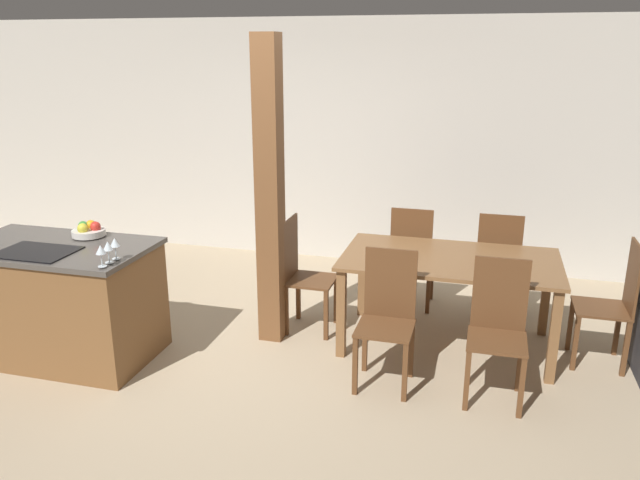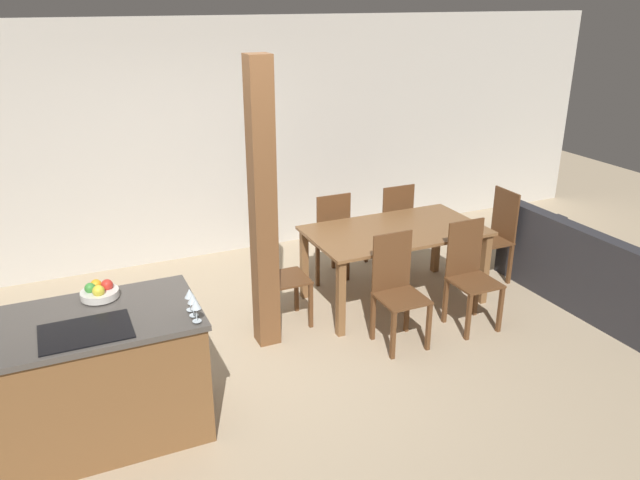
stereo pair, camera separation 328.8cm
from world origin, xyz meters
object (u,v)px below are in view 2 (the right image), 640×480
at_px(kitchen_island, 93,379).
at_px(fruit_bowl, 99,291).
at_px(couch, 590,274).
at_px(dining_chair_near_right, 470,273).
at_px(dining_chair_head_end, 277,274).
at_px(wine_glass_near, 196,305).
at_px(wine_glass_far, 190,294).
at_px(timber_post, 263,209).
at_px(dining_table, 395,239).
at_px(dining_chair_far_right, 392,225).
at_px(dining_chair_far_left, 329,235).
at_px(wine_glass_middle, 193,299).
at_px(dining_chair_foot_end, 495,234).
at_px(dining_chair_near_left, 397,288).

relative_size(kitchen_island, fruit_bowl, 5.73).
height_order(fruit_bowl, couch, fruit_bowl).
relative_size(dining_chair_near_right, dining_chair_head_end, 1.00).
relative_size(dining_chair_head_end, couch, 0.51).
xyz_separation_m(wine_glass_near, couch, (4.10, 0.52, -0.78)).
distance_m(wine_glass_near, dining_chair_head_end, 1.77).
height_order(fruit_bowl, wine_glass_far, wine_glass_far).
bearing_deg(timber_post, dining_table, 9.44).
relative_size(fruit_bowl, dining_chair_far_right, 0.26).
bearing_deg(dining_chair_far_left, dining_chair_near_right, 118.74).
xyz_separation_m(wine_glass_middle, dining_chair_near_right, (2.67, 0.54, -0.54)).
relative_size(dining_chair_near_right, dining_chair_foot_end, 1.00).
height_order(dining_chair_near_left, dining_chair_near_right, same).
relative_size(dining_table, timber_post, 0.69).
bearing_deg(wine_glass_middle, couch, 6.12).
relative_size(fruit_bowl, dining_table, 0.15).
height_order(wine_glass_middle, dining_chair_far_left, wine_glass_middle).
distance_m(kitchen_island, wine_glass_middle, 0.93).
relative_size(wine_glass_far, dining_table, 0.09).
relative_size(fruit_bowl, dining_chair_far_left, 0.26).
xyz_separation_m(dining_chair_head_end, timber_post, (-0.20, -0.24, 0.73)).
height_order(wine_glass_middle, timber_post, timber_post).
distance_m(wine_glass_near, dining_chair_near_left, 2.06).
height_order(couch, timber_post, timber_post).
bearing_deg(dining_table, fruit_bowl, -165.91).
bearing_deg(dining_chair_far_left, fruit_bowl, 30.19).
height_order(wine_glass_middle, dining_table, wine_glass_middle).
relative_size(wine_glass_near, couch, 0.08).
bearing_deg(wine_glass_middle, dining_chair_foot_end, 19.44).
xyz_separation_m(dining_chair_near_left, dining_chair_far_right, (0.77, 1.41, 0.00)).
bearing_deg(fruit_bowl, dining_chair_foot_end, 9.89).
xyz_separation_m(wine_glass_middle, dining_chair_far_left, (1.89, 1.95, -0.54)).
bearing_deg(couch, dining_table, 65.33).
distance_m(fruit_bowl, dining_chair_near_left, 2.47).
bearing_deg(dining_chair_foot_end, dining_chair_far_left, -113.45).
height_order(kitchen_island, wine_glass_near, wine_glass_near).
bearing_deg(wine_glass_far, dining_chair_near_left, 13.40).
xyz_separation_m(fruit_bowl, wine_glass_middle, (0.54, -0.54, 0.07)).
relative_size(dining_chair_near_right, timber_post, 0.40).
bearing_deg(couch, kitchen_island, 91.23).
distance_m(dining_chair_far_left, couch, 2.69).
relative_size(kitchen_island, dining_chair_head_end, 1.50).
height_order(wine_glass_far, couch, wine_glass_far).
bearing_deg(dining_chair_foot_end, dining_chair_far_right, -129.61).
relative_size(dining_chair_near_left, dining_chair_far_right, 1.00).
distance_m(wine_glass_middle, dining_chair_foot_end, 3.77).
bearing_deg(dining_chair_head_end, dining_table, -90.00).
bearing_deg(dining_chair_foot_end, dining_chair_near_right, -50.39).
height_order(dining_chair_far_right, dining_chair_head_end, same).
distance_m(wine_glass_middle, wine_glass_far, 0.09).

